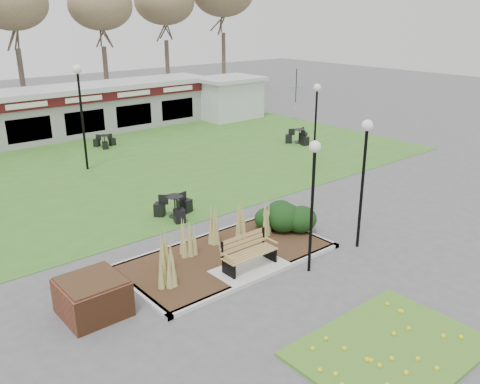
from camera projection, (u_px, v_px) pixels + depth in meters
ground at (253, 273)px, 14.59m from camera, size 100.00×100.00×0.00m
lawn at (81, 175)px, 23.26m from camera, size 34.00×16.00×0.02m
flower_bed at (390, 348)px, 11.24m from camera, size 4.20×3.00×0.16m
planting_bed at (255, 235)px, 16.21m from camera, size 6.75×3.40×1.27m
park_bench at (248, 252)px, 14.57m from camera, size 1.70×0.66×0.93m
brick_planter at (93, 296)px, 12.50m from camera, size 1.50×1.50×0.95m
food_pavilion at (19, 117)px, 28.52m from camera, size 24.60×3.40×2.90m
service_hut at (229, 97)px, 35.26m from camera, size 4.40×3.40×2.83m
lamp_post_near_left at (313, 178)px, 13.77m from camera, size 0.32×0.32×3.87m
lamp_post_near_right at (365, 156)px, 15.24m from camera, size 0.34×0.34×4.10m
lamp_post_mid_right at (80, 95)px, 22.93m from camera, size 0.40×0.40×4.86m
lamp_post_far_right at (316, 109)px, 22.76m from camera, size 0.34×0.34×4.08m
bistro_set_b at (175, 210)px, 18.47m from camera, size 1.43×1.46×0.80m
bistro_set_c at (105, 143)px, 27.96m from camera, size 1.14×1.23×0.66m
bistro_set_d at (299, 138)px, 28.78m from camera, size 1.47×1.43×0.80m
patio_umbrella at (296, 99)px, 33.81m from camera, size 2.49×2.52×2.43m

